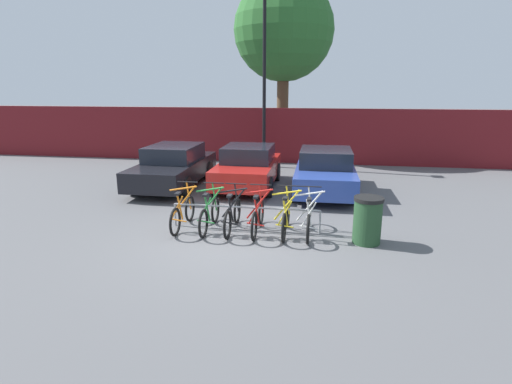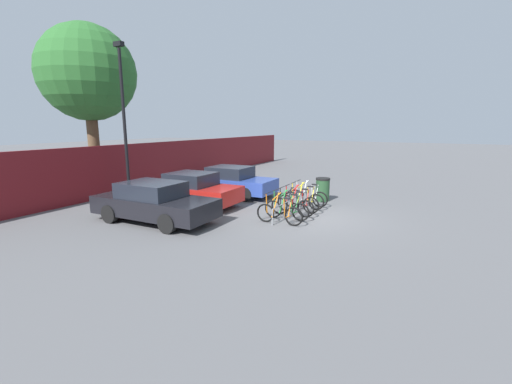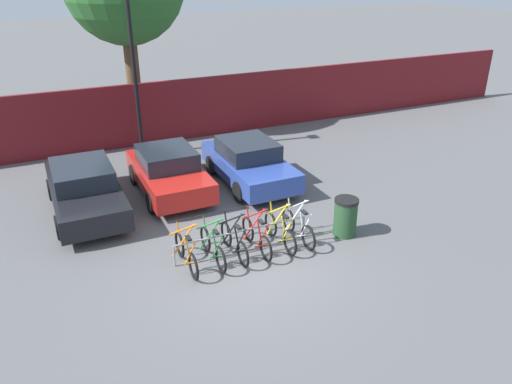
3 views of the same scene
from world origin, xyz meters
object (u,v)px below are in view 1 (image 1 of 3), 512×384
object	(u,v)px
bicycle_green	(210,214)
car_blue	(325,172)
bike_rack	(245,210)
bicycle_yellow	(286,218)
bicycle_orange	(183,213)
car_black	(174,166)
bicycle_black	(233,216)
trash_bin	(367,220)
car_red	(248,167)
lamp_post	(264,74)
bicycle_red	(258,217)
bicycle_white	(309,219)
tree_behind_hoarding	(284,31)

from	to	relation	value
bicycle_green	car_blue	xyz separation A→B (m)	(2.71, 3.93, 0.31)
bike_rack	bicycle_yellow	bearing A→B (deg)	-8.68
bicycle_orange	car_black	bearing A→B (deg)	111.51
bicycle_yellow	bicycle_black	bearing A→B (deg)	178.31
car_blue	trash_bin	distance (m)	4.28
bicycle_orange	bicycle_green	distance (m)	0.66
bicycle_yellow	car_red	size ratio (longest dim) A/B	0.44
bicycle_yellow	lamp_post	world-z (taller)	lamp_post
bicycle_orange	trash_bin	distance (m)	4.26
bike_rack	bicycle_red	world-z (taller)	bicycle_red
car_blue	bicycle_red	bearing A→B (deg)	-111.60
bicycle_black	car_blue	world-z (taller)	car_blue
bicycle_white	car_black	distance (m)	6.18
bicycle_yellow	car_black	distance (m)	5.79
bicycle_orange	bicycle_yellow	world-z (taller)	same
bike_rack	bicycle_white	size ratio (longest dim) A/B	2.07
trash_bin	tree_behind_hoarding	size ratio (longest dim) A/B	0.13
bicycle_black	tree_behind_hoarding	size ratio (longest dim) A/B	0.21
bicycle_black	car_blue	distance (m)	4.49
bike_rack	car_black	size ratio (longest dim) A/B	0.80
bicycle_white	car_black	size ratio (longest dim) A/B	0.39
car_red	trash_bin	world-z (taller)	car_red
bicycle_white	car_black	xyz separation A→B (m)	(-4.69, 4.01, 0.31)
lamp_post	trash_bin	size ratio (longest dim) A/B	6.65
bike_rack	car_blue	world-z (taller)	car_blue
car_blue	lamp_post	bearing A→B (deg)	122.09
bicycle_black	bicycle_yellow	world-z (taller)	same
tree_behind_hoarding	lamp_post	bearing A→B (deg)	-100.03
bicycle_green	car_black	bearing A→B (deg)	123.32
bicycle_red	lamp_post	distance (m)	8.73
bicycle_yellow	lamp_post	bearing A→B (deg)	99.92
trash_bin	bicycle_red	bearing A→B (deg)	173.82
bike_rack	bicycle_black	world-z (taller)	bicycle_black
bicycle_green	car_blue	world-z (taller)	car_blue
bicycle_green	car_black	xyz separation A→B (m)	(-2.36, 4.01, 0.31)
lamp_post	tree_behind_hoarding	xyz separation A→B (m)	(0.50, 2.80, 1.98)
bicycle_black	car_black	world-z (taller)	car_black
bicycle_yellow	trash_bin	size ratio (longest dim) A/B	1.66
bicycle_green	bicycle_yellow	distance (m)	1.81
bicycle_black	lamp_post	distance (m)	8.68
bicycle_black	bicycle_red	xyz separation A→B (m)	(0.60, 0.00, 0.00)
bicycle_green	bicycle_white	distance (m)	2.33
bicycle_orange	bicycle_red	size ratio (longest dim) A/B	1.00
car_red	tree_behind_hoarding	distance (m)	8.27
bicycle_green	bicycle_white	xyz separation A→B (m)	(2.33, 0.00, 0.00)
bike_rack	bicycle_white	world-z (taller)	bicycle_white
car_black	trash_bin	bearing A→B (deg)	-35.69
bicycle_orange	car_blue	xyz separation A→B (m)	(3.37, 3.93, 0.31)
bicycle_yellow	car_blue	bearing A→B (deg)	75.39
bicycle_yellow	trash_bin	xyz separation A→B (m)	(1.78, -0.26, 0.14)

